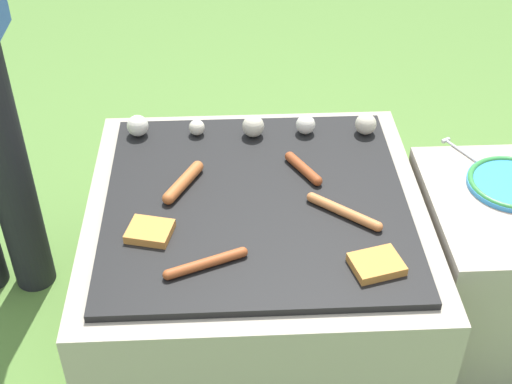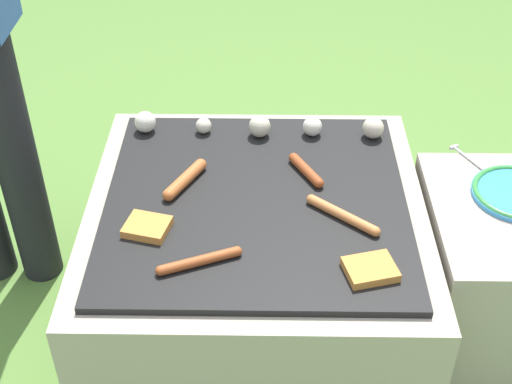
{
  "view_description": "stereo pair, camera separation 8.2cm",
  "coord_description": "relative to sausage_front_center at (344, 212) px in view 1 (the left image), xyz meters",
  "views": [
    {
      "loc": [
        -0.06,
        -1.32,
        1.49
      ],
      "look_at": [
        0.0,
        0.0,
        0.46
      ],
      "focal_mm": 50.0,
      "sensor_mm": 36.0,
      "label": 1
    },
    {
      "loc": [
        0.02,
        -1.32,
        1.49
      ],
      "look_at": [
        0.0,
        0.0,
        0.46
      ],
      "focal_mm": 50.0,
      "sensor_mm": 36.0,
      "label": 2
    }
  ],
  "objects": [
    {
      "name": "plate_colorful",
      "position": [
        0.42,
        0.09,
        -0.0
      ],
      "size": [
        0.22,
        0.22,
        0.02
      ],
      "color": "#338CCC",
      "rests_on": "side_ledge"
    },
    {
      "name": "sausage_front_left",
      "position": [
        -0.37,
        0.13,
        0.0
      ],
      "size": [
        0.1,
        0.15,
        0.03
      ],
      "color": "#B7602D",
      "rests_on": "grill"
    },
    {
      "name": "sausage_mid_left",
      "position": [
        -0.08,
        0.17,
        0.0
      ],
      "size": [
        0.08,
        0.13,
        0.03
      ],
      "color": "#93421E",
      "rests_on": "grill"
    },
    {
      "name": "grill",
      "position": [
        -0.2,
        0.07,
        -0.23
      ],
      "size": [
        0.81,
        0.81,
        0.44
      ],
      "color": "#A89E8C",
      "rests_on": "ground_plane"
    },
    {
      "name": "sausage_front_center",
      "position": [
        0.0,
        0.0,
        0.0
      ],
      "size": [
        0.16,
        0.14,
        0.02
      ],
      "color": "#C6753D",
      "rests_on": "grill"
    },
    {
      "name": "ground_plane",
      "position": [
        -0.2,
        0.07,
        -0.45
      ],
      "size": [
        14.0,
        14.0,
        0.0
      ],
      "primitive_type": "plane",
      "color": "#567F38"
    },
    {
      "name": "bread_slice_left",
      "position": [
        0.04,
        -0.17,
        -0.0
      ],
      "size": [
        0.12,
        0.11,
        0.02
      ],
      "color": "#D18438",
      "rests_on": "grill"
    },
    {
      "name": "side_ledge",
      "position": [
        0.42,
        0.04,
        -0.23
      ],
      "size": [
        0.42,
        0.46,
        0.44
      ],
      "color": "#A89E8C",
      "rests_on": "ground_plane"
    },
    {
      "name": "fork_utensil",
      "position": [
        0.36,
        0.21,
        -0.01
      ],
      "size": [
        0.12,
        0.19,
        0.01
      ],
      "color": "silver",
      "rests_on": "side_ledge"
    },
    {
      "name": "mushroom_row",
      "position": [
        -0.19,
        0.35,
        0.02
      ],
      "size": [
        0.66,
        0.08,
        0.06
      ],
      "color": "silver",
      "rests_on": "grill"
    },
    {
      "name": "bread_slice_center",
      "position": [
        -0.44,
        -0.05,
        -0.0
      ],
      "size": [
        0.11,
        0.1,
        0.02
      ],
      "color": "#D18438",
      "rests_on": "grill"
    },
    {
      "name": "sausage_back_center",
      "position": [
        -0.32,
        -0.16,
        -0.0
      ],
      "size": [
        0.18,
        0.08,
        0.02
      ],
      "color": "#A34C23",
      "rests_on": "grill"
    }
  ]
}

